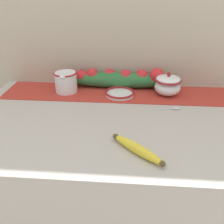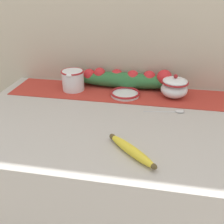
# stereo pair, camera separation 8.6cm
# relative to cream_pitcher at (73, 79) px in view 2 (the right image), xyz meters

# --- Properties ---
(countertop) EXTENTS (1.23, 0.75, 0.89)m
(countertop) POSITION_rel_cream_pitcher_xyz_m (0.26, -0.25, -0.50)
(countertop) COLOR #B7B2AD
(countertop) RESTS_ON ground_plane
(back_wall) EXTENTS (2.03, 0.04, 2.40)m
(back_wall) POSITION_rel_cream_pitcher_xyz_m (0.26, 0.14, 0.26)
(back_wall) COLOR #B7AD99
(back_wall) RESTS_ON ground_plane
(table_runner) EXTENTS (1.13, 0.23, 0.00)m
(table_runner) POSITION_rel_cream_pitcher_xyz_m (0.26, -0.00, -0.06)
(table_runner) COLOR #B23328
(table_runner) RESTS_ON countertop
(cream_pitcher) EXTENTS (0.12, 0.13, 0.10)m
(cream_pitcher) POSITION_rel_cream_pitcher_xyz_m (0.00, 0.00, 0.00)
(cream_pitcher) COLOR white
(cream_pitcher) RESTS_ON countertop
(sugar_bowl) EXTENTS (0.13, 0.13, 0.12)m
(sugar_bowl) POSITION_rel_cream_pitcher_xyz_m (0.50, -0.00, -0.00)
(sugar_bowl) COLOR white
(sugar_bowl) RESTS_ON countertop
(small_dish) EXTENTS (0.14, 0.14, 0.02)m
(small_dish) POSITION_rel_cream_pitcher_xyz_m (0.27, -0.03, -0.04)
(small_dish) COLOR white
(small_dish) RESTS_ON countertop
(banana) EXTENTS (0.18, 0.17, 0.03)m
(banana) POSITION_rel_cream_pitcher_xyz_m (0.35, -0.48, -0.04)
(banana) COLOR yellow
(banana) RESTS_ON countertop
(spoon) EXTENTS (0.18, 0.04, 0.01)m
(spoon) POSITION_rel_cream_pitcher_xyz_m (0.51, -0.15, -0.05)
(spoon) COLOR silver
(spoon) RESTS_ON countertop
(poinsettia_garland) EXTENTS (0.58, 0.09, 0.11)m
(poinsettia_garland) POSITION_rel_cream_pitcher_xyz_m (0.26, 0.07, -0.01)
(poinsettia_garland) COLOR #2D6B38
(poinsettia_garland) RESTS_ON countertop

